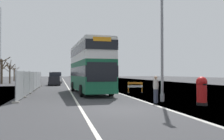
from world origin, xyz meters
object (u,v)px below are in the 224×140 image
roadworks_barrier (135,86)px  pedestrian_at_kerb (156,89)px  double_decker_bus (90,67)px  red_pillar_postbox (202,90)px  lamppost_foreground (162,35)px  car_receding_mid (57,78)px  car_oncoming_near (54,79)px

roadworks_barrier → pedestrian_at_kerb: size_ratio=0.87×
double_decker_bus → red_pillar_postbox: (5.49, -10.03, -1.62)m
lamppost_foreground → car_receding_mid: lamppost_foreground is taller
double_decker_bus → car_receding_mid: double_decker_bus is taller
double_decker_bus → lamppost_foreground: bearing=-62.9°
car_oncoming_near → double_decker_bus: bearing=-77.5°
red_pillar_postbox → car_receding_mid: 35.94m
roadworks_barrier → pedestrian_at_kerb: 7.76m
pedestrian_at_kerb → double_decker_bus: bearing=111.0°
red_pillar_postbox → pedestrian_at_kerb: pedestrian_at_kerb is taller
double_decker_bus → car_oncoming_near: bearing=102.5°
roadworks_barrier → car_receding_mid: size_ratio=0.37×
car_receding_mid → pedestrian_at_kerb: bearing=-78.8°
double_decker_bus → car_receding_mid: 25.08m
lamppost_foreground → roadworks_barrier: size_ratio=6.28×
car_oncoming_near → lamppost_foreground: bearing=-72.5°
pedestrian_at_kerb → red_pillar_postbox: bearing=-35.4°
red_pillar_postbox → pedestrian_at_kerb: bearing=144.6°
pedestrian_at_kerb → lamppost_foreground: bearing=40.8°
car_oncoming_near → car_receding_mid: 8.46m
car_oncoming_near → car_receding_mid: bearing=88.0°
roadworks_barrier → lamppost_foreground: bearing=-93.3°
roadworks_barrier → pedestrian_at_kerb: (-1.16, -7.67, 0.24)m
car_receding_mid → pedestrian_at_kerb: 33.88m
double_decker_bus → roadworks_barrier: size_ratio=6.99×
red_pillar_postbox → double_decker_bus: bearing=118.7°
double_decker_bus → car_receding_mid: (-3.35, 24.81, -1.55)m
double_decker_bus → car_oncoming_near: (-3.64, 16.35, -1.58)m
double_decker_bus → car_oncoming_near: 16.83m
roadworks_barrier → car_receding_mid: bearing=106.9°
roadworks_barrier → car_oncoming_near: car_oncoming_near is taller
lamppost_foreground → car_receding_mid: 33.59m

